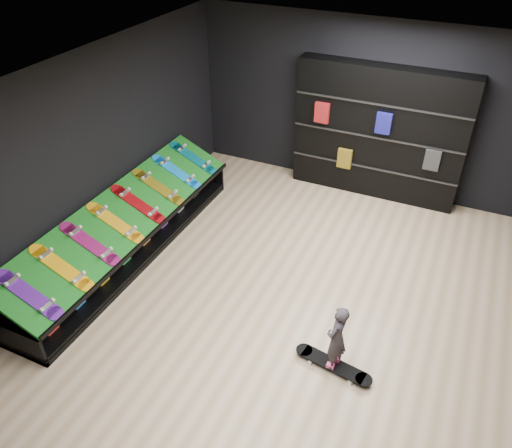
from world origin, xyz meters
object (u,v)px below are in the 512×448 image
at_px(display_rack, 129,239).
at_px(child, 335,348).
at_px(floor_skateboard, 333,366).
at_px(back_shelving, 378,133).

distance_m(display_rack, child, 3.63).
height_order(display_rack, child, child).
xyz_separation_m(floor_skateboard, child, (0.00, 0.00, 0.31)).
height_order(back_shelving, floor_skateboard, back_shelving).
xyz_separation_m(back_shelving, floor_skateboard, (0.60, -4.16, -1.12)).
xyz_separation_m(display_rack, back_shelving, (2.93, 3.32, 0.91)).
relative_size(display_rack, floor_skateboard, 4.59).
bearing_deg(display_rack, back_shelving, 48.58).
bearing_deg(back_shelving, child, -81.78).
relative_size(display_rack, back_shelving, 1.55).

